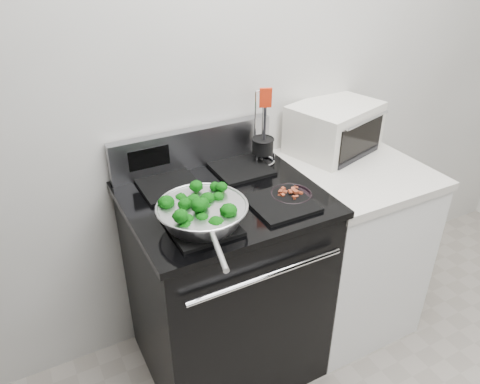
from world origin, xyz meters
TOP-DOWN VIEW (x-y plane):
  - back_wall at (0.00, 1.75)m, footprint 4.00×0.02m
  - gas_range at (-0.30, 1.41)m, footprint 0.79×0.69m
  - counter at (0.39, 1.41)m, footprint 0.62×0.68m
  - skillet at (-0.46, 1.26)m, footprint 0.34×0.53m
  - broccoli_pile at (-0.46, 1.26)m, footprint 0.27×0.27m
  - bacon_plate at (-0.06, 1.28)m, footprint 0.17×0.17m
  - utensil_holder at (-0.01, 1.60)m, footprint 0.12×0.12m
  - toaster_oven at (0.41, 1.61)m, footprint 0.49×0.42m

SIDE VIEW (x-z plane):
  - counter at x=0.39m, z-range 0.00..0.92m
  - gas_range at x=-0.30m, z-range -0.08..1.05m
  - bacon_plate at x=-0.06m, z-range 0.95..0.99m
  - skillet at x=-0.46m, z-range 0.97..1.04m
  - utensil_holder at x=-0.01m, z-range 0.84..1.19m
  - broccoli_pile at x=-0.46m, z-range 0.98..1.07m
  - toaster_oven at x=0.41m, z-range 0.92..1.16m
  - back_wall at x=0.00m, z-range 0.00..2.70m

